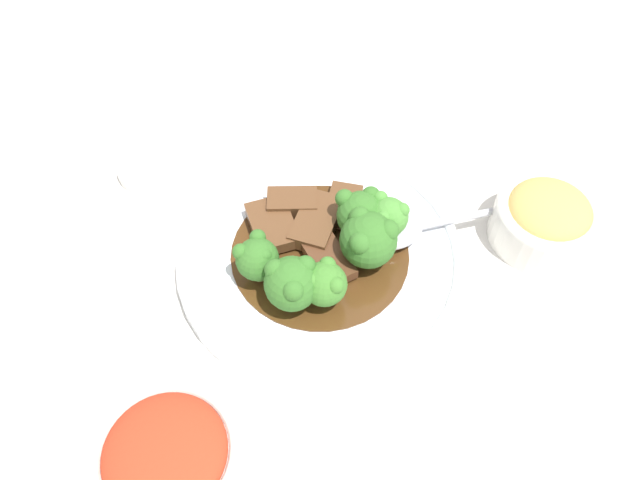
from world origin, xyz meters
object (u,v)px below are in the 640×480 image
beef_strip_2 (343,205)px  beef_strip_3 (317,221)px  broccoli_floret_5 (255,255)px  side_bowl_kimchi (169,459)px  main_plate (320,256)px  sauce_dish (151,167)px  broccoli_floret_2 (324,283)px  broccoli_floret_1 (292,283)px  broccoli_floret_3 (368,239)px  side_bowl_appetizer (546,218)px  beef_strip_1 (272,225)px  broccoli_floret_0 (388,216)px  serving_spoon (405,228)px  beef_strip_0 (329,253)px  beef_strip_4 (293,202)px  broccoli_floret_4 (359,211)px

beef_strip_2 → beef_strip_3: (-0.01, 0.03, 0.00)m
broccoli_floret_5 → side_bowl_kimchi: broccoli_floret_5 is taller
main_plate → sauce_dish: bearing=28.6°
broccoli_floret_2 → broccoli_floret_5: size_ratio=0.95×
beef_strip_3 → broccoli_floret_1: 0.08m
broccoli_floret_3 → side_bowl_appetizer: broccoli_floret_3 is taller
beef_strip_1 → broccoli_floret_1: broccoli_floret_1 is taller
broccoli_floret_0 → side_bowl_appetizer: bearing=-112.1°
broccoli_floret_1 → serving_spoon: size_ratio=0.25×
beef_strip_3 → side_bowl_kimchi: bearing=126.3°
broccoli_floret_3 → broccoli_floret_5: size_ratio=1.18×
broccoli_floret_2 → broccoli_floret_5: 0.06m
serving_spoon → side_bowl_appetizer: 0.13m
beef_strip_0 → serving_spoon: bearing=-96.8°
main_plate → broccoli_floret_5: (0.00, 0.06, 0.04)m
beef_strip_4 → broccoli_floret_1: (-0.09, 0.05, 0.02)m
broccoli_floret_2 → broccoli_floret_4: broccoli_floret_4 is taller
broccoli_floret_4 → sauce_dish: 0.23m
beef_strip_0 → broccoli_floret_5: size_ratio=1.46×
broccoli_floret_1 → sauce_dish: bearing=14.1°
beef_strip_1 → side_bowl_kimchi: size_ratio=0.56×
broccoli_floret_4 → main_plate: bearing=96.7°
broccoli_floret_0 → side_bowl_kimchi: broccoli_floret_0 is taller
main_plate → broccoli_floret_0: bearing=-104.0°
broccoli_floret_2 → serving_spoon: broccoli_floret_2 is taller
beef_strip_1 → side_bowl_kimchi: 0.22m
broccoli_floret_4 → sauce_dish: size_ratio=0.69×
main_plate → beef_strip_2: (0.03, -0.04, 0.01)m
broccoli_floret_1 → side_bowl_kimchi: (-0.08, 0.14, -0.02)m
broccoli_floret_1 → broccoli_floret_4: size_ratio=1.02×
main_plate → broccoli_floret_4: broccoli_floret_4 is taller
beef_strip_4 → broccoli_floret_5: (-0.05, 0.06, 0.02)m
beef_strip_4 → main_plate: bearing=179.5°
broccoli_floret_2 → broccoli_floret_5: (0.05, 0.04, 0.00)m
beef_strip_2 → sauce_dish: 0.21m
beef_strip_2 → broccoli_floret_4: 0.04m
side_bowl_kimchi → main_plate: bearing=-57.5°
broccoli_floret_5 → broccoli_floret_2: bearing=-142.8°
main_plate → beef_strip_4: beef_strip_4 is taller
beef_strip_3 → side_bowl_kimchi: (-0.14, 0.19, 0.00)m
main_plate → side_bowl_appetizer: side_bowl_appetizer is taller
broccoli_floret_3 → side_bowl_kimchi: size_ratio=0.47×
broccoli_floret_2 → beef_strip_3: bearing=-23.1°
main_plate → beef_strip_4: (0.06, -0.00, 0.02)m
broccoli_floret_2 → beef_strip_2: bearing=-38.2°
broccoli_floret_3 → beef_strip_3: bearing=23.0°
beef_strip_1 → beef_strip_3: (-0.02, -0.04, 0.00)m
broccoli_floret_3 → broccoli_floret_1: bearing=95.9°
main_plate → side_bowl_kimchi: size_ratio=2.33×
beef_strip_2 → broccoli_floret_4: (-0.03, 0.00, 0.02)m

